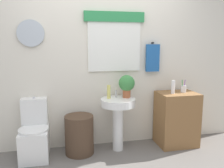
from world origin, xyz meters
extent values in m
cube|color=silver|center=(0.00, 1.15, 1.30)|extent=(4.40, 0.10, 2.60)
cube|color=white|center=(0.18, 1.08, 1.46)|extent=(0.76, 0.03, 0.70)
cube|color=#2D894C|center=(0.18, 1.07, 1.87)|extent=(0.86, 0.04, 0.14)
cylinder|color=silver|center=(-0.95, 1.08, 1.64)|extent=(0.35, 0.03, 0.35)
cylinder|color=black|center=(0.75, 1.07, 1.51)|extent=(0.02, 0.06, 0.02)
cube|color=#235BA3|center=(0.75, 1.05, 1.29)|extent=(0.20, 0.05, 0.40)
cube|color=white|center=(-0.95, 0.85, 0.20)|extent=(0.36, 0.50, 0.39)
cylinder|color=white|center=(-0.95, 0.79, 0.41)|extent=(0.38, 0.38, 0.03)
cube|color=white|center=(-0.95, 1.02, 0.58)|extent=(0.34, 0.18, 0.38)
cylinder|color=silver|center=(-0.95, 1.02, 0.78)|extent=(0.04, 0.04, 0.02)
cylinder|color=#4C3828|center=(-0.37, 0.85, 0.27)|extent=(0.39, 0.39, 0.54)
cylinder|color=white|center=(0.18, 0.85, 0.32)|extent=(0.15, 0.15, 0.65)
cylinder|color=white|center=(0.18, 0.85, 0.70)|extent=(0.48, 0.48, 0.10)
cylinder|color=silver|center=(0.18, 0.97, 0.80)|extent=(0.03, 0.03, 0.10)
cube|color=olive|center=(1.07, 0.85, 0.40)|extent=(0.56, 0.44, 0.79)
cylinder|color=#DBD166|center=(0.06, 0.90, 0.84)|extent=(0.05, 0.05, 0.19)
cylinder|color=#AD5B38|center=(0.32, 0.91, 0.80)|extent=(0.11, 0.11, 0.12)
sphere|color=#3D8442|center=(0.32, 0.91, 0.95)|extent=(0.23, 0.23, 0.23)
cylinder|color=white|center=(0.97, 0.81, 0.89)|extent=(0.05, 0.05, 0.19)
cylinder|color=silver|center=(1.17, 0.87, 0.84)|extent=(0.08, 0.08, 0.10)
cylinder|color=purple|center=(1.19, 0.87, 0.89)|extent=(0.01, 0.03, 0.18)
cylinder|color=green|center=(1.15, 0.87, 0.89)|extent=(0.01, 0.04, 0.18)
camera|label=1|loc=(-0.57, -2.22, 1.50)|focal=37.55mm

